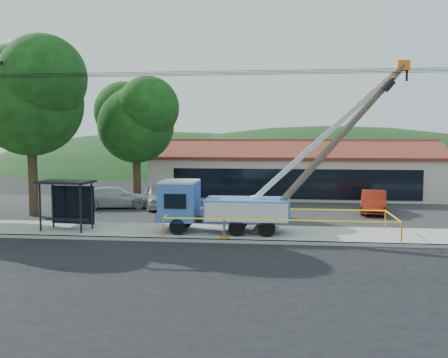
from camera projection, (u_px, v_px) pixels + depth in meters
name	position (u px, v px, depth m)	size (l,w,h in m)	color
ground	(211.00, 253.00, 21.15)	(120.00, 120.00, 0.00)	black
curb	(217.00, 241.00, 23.22)	(60.00, 0.25, 0.15)	#AEABA2
sidewalk	(222.00, 233.00, 25.10)	(60.00, 4.00, 0.15)	#AEABA2
parking_lot	(236.00, 210.00, 33.02)	(60.00, 12.00, 0.10)	#28282B
strip_mall	(294.00, 174.00, 40.32)	(22.50, 8.53, 4.67)	#C4B59B
tree_west_near	(30.00, 93.00, 29.75)	(7.56, 6.72, 10.80)	#332316
tree_lot	(136.00, 117.00, 34.26)	(6.30, 5.60, 8.94)	#332316
hill_west	(164.00, 168.00, 77.27)	(78.40, 56.00, 28.00)	#143613
hill_center	(328.00, 169.00, 74.48)	(89.60, 64.00, 32.00)	#143613
utility_truck	(223.00, 204.00, 24.89)	(11.95, 3.47, 8.31)	black
leaning_pole	(334.00, 143.00, 23.77)	(7.17, 1.90, 8.29)	brown
bus_shelter	(68.00, 194.00, 25.53)	(2.76, 1.85, 2.53)	black
caution_tape	(279.00, 218.00, 24.48)	(10.90, 3.54, 1.02)	orange
car_silver	(160.00, 209.00, 33.70)	(1.96, 4.87, 1.66)	#B6B9BE
car_red	(373.00, 214.00, 31.47)	(1.49, 4.28, 1.41)	maroon
car_white	(116.00, 209.00, 33.68)	(2.00, 4.92, 1.43)	silver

